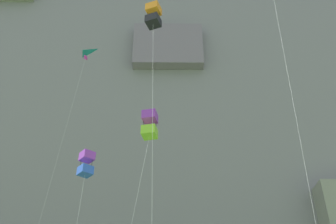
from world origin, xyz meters
The scene contains 5 objects.
cliff_face centered at (-0.02, 64.26, 41.95)m, with size 180.00×34.93×83.89m.
kite_box_mid_left centered at (-1.22, 23.18, 24.88)m, with size 1.21×4.68×25.86m.
kite_box_low_right centered at (-5.36, 26.39, 14.74)m, with size 1.12×3.44×15.57m.
kite_box_high_center centered at (-1.42, 26.64, 17.89)m, with size 2.75×3.40×18.88m.
kite_delta_high_right centered at (-9.37, 35.80, 32.04)m, with size 2.29×5.18×32.95m.
Camera 1 is at (-0.33, 3.21, 2.98)m, focal length 43.40 mm.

